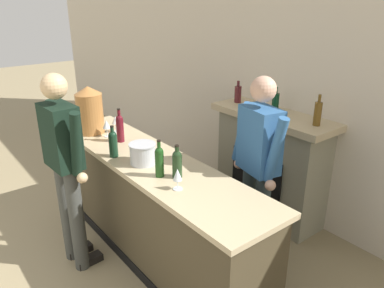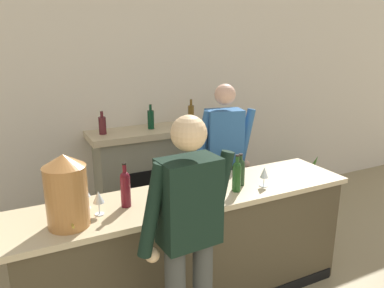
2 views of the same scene
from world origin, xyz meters
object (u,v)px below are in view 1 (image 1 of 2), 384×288
Objects in this scene: fireplace_stone at (270,164)px; wine_bottle_riesling_slim at (177,163)px; person_bartender at (257,168)px; wine_glass_front_left at (115,121)px; wine_bottle_merlot_tall at (113,143)px; wine_glass_by_dispenser at (177,175)px; wine_glass_front_right at (106,125)px; wine_bottle_cabernet_heavy at (159,160)px; copper_dispenser at (90,110)px; person_customer at (66,166)px; ice_bucket_steel at (143,154)px; wine_bottle_chardonnay_pale at (120,127)px.

wine_bottle_riesling_slim is (0.26, -1.46, 0.52)m from fireplace_stone.
wine_glass_front_left is at bearing -159.98° from person_bartender.
wine_bottle_riesling_slim is 0.71m from wine_bottle_merlot_tall.
wine_bottle_riesling_slim is 0.20m from wine_glass_by_dispenser.
person_bartender is at bearing 25.51° from wine_glass_front_right.
wine_bottle_merlot_tall is at bearing -174.14° from wine_glass_by_dispenser.
wine_glass_by_dispenser is (0.26, -0.02, -0.02)m from wine_bottle_cabernet_heavy.
person_bartender reaches higher than wine_bottle_cabernet_heavy.
wine_glass_front_left is (0.15, 0.21, -0.12)m from copper_dispenser.
fireplace_stone is 1.82m from wine_glass_front_right.
fireplace_stone is 0.85× the size of person_bartender.
person_customer is at bearing -152.18° from wine_glass_by_dispenser.
wine_glass_front_right is (-1.09, 0.08, -0.01)m from wine_bottle_cabernet_heavy.
fireplace_stone is 6.49× the size of ice_bucket_steel.
wine_bottle_merlot_tall is 0.59m from wine_bottle_cabernet_heavy.
copper_dispenser is at bearing -164.74° from wine_bottle_chardonnay_pale.
wine_bottle_merlot_tall is at bearing -8.78° from copper_dispenser.
wine_bottle_cabernet_heavy is at bearing -84.10° from fireplace_stone.
wine_glass_front_right reaches higher than wine_glass_front_left.
person_customer reaches higher than ice_bucket_steel.
wine_glass_front_left is (-0.48, 0.73, 0.14)m from person_customer.
ice_bucket_steel is 0.69× the size of wine_bottle_chardonnay_pale.
wine_bottle_chardonnay_pale is (-0.59, 0.10, 0.06)m from ice_bucket_steel.
ice_bucket_steel is at bearing -4.03° from wine_glass_front_right.
person_customer is at bearing -142.95° from wine_bottle_cabernet_heavy.
wine_glass_front_left is at bearing 161.36° from wine_bottle_chardonnay_pale.
wine_glass_front_left is (-1.16, 0.22, -0.01)m from wine_bottle_cabernet_heavy.
wine_bottle_merlot_tall reaches higher than ice_bucket_steel.
ice_bucket_steel is 0.40m from wine_bottle_riesling_slim.
wine_glass_front_right is (-0.93, -1.48, 0.52)m from fireplace_stone.
fireplace_stone reaches higher than wine_bottle_chardonnay_pale.
fireplace_stone is 1.75m from wine_glass_front_left.
wine_glass_front_left is at bearing 123.08° from person_customer.
wine_glass_front_right is at bearing -122.13° from fireplace_stone.
copper_dispenser is 2.83× the size of wine_glass_front_right.
copper_dispenser is 1.61× the size of wine_bottle_cabernet_heavy.
wine_bottle_cabernet_heavy is at bearing 176.50° from wine_glass_by_dispenser.
copper_dispenser is at bearing -126.43° from fireplace_stone.
person_customer reaches higher than wine_bottle_cabernet_heavy.
person_customer is 1.07m from wine_glass_by_dispenser.
person_customer reaches higher than wine_bottle_merlot_tall.
wine_glass_front_left is (-0.28, 0.09, -0.02)m from wine_bottle_chardonnay_pale.
wine_glass_by_dispenser is at bearing -35.32° from wine_bottle_riesling_slim.
ice_bucket_steel is (1.01, 0.02, -0.16)m from copper_dispenser.
person_customer is at bearing -103.18° from wine_bottle_merlot_tall.
ice_bucket_steel is at bearing -12.62° from wine_glass_front_left.
wine_glass_by_dispenser is (1.42, -0.23, -0.01)m from wine_glass_front_left.
wine_bottle_cabernet_heavy is 0.26m from wine_glass_by_dispenser.
wine_glass_by_dispenser is at bearing -96.07° from person_bartender.
copper_dispenser reaches higher than wine_bottle_chardonnay_pale.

